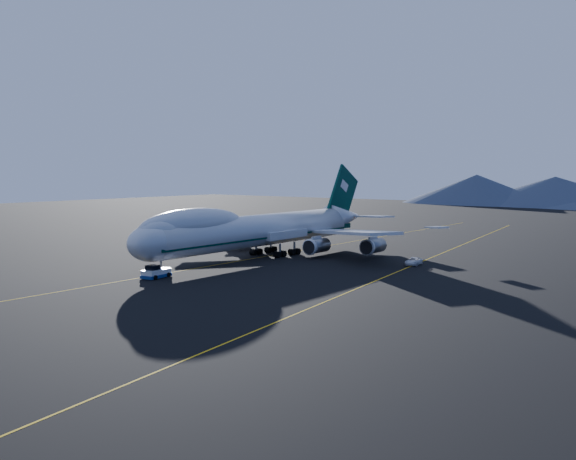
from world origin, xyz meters
The scene contains 6 objects.
ground centered at (0.00, 0.00, 0.00)m, with size 500.00×500.00×0.00m, color black.
taxiway_line_main centered at (0.00, 0.00, 0.01)m, with size 0.25×220.00×0.01m, color #EAB20D.
taxiway_line_side centered at (30.00, 10.00, 0.01)m, with size 0.25×200.00×0.01m, color #EAB20D.
boeing_747 centered at (0.00, 0.03, 5.81)m, with size 59.62×72.43×19.37m.
pushback_tug centered at (2.13, -29.50, 0.69)m, with size 3.42×5.35×2.21m.
service_van centered at (30.00, 9.58, 0.71)m, with size 2.34×5.08×1.41m, color white.
Camera 1 is at (82.88, -100.76, 17.83)m, focal length 40.00 mm.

